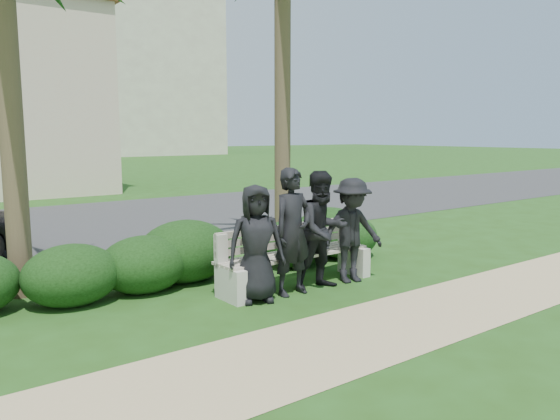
# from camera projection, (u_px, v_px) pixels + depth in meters

# --- Properties ---
(ground) EXTENTS (160.00, 160.00, 0.00)m
(ground) POSITION_uv_depth(u_px,v_px,m) (278.00, 295.00, 7.73)
(ground) COLOR #234614
(ground) RESTS_ON ground
(footpath) EXTENTS (30.00, 1.60, 0.01)m
(footpath) POSITION_uv_depth(u_px,v_px,m) (370.00, 331.00, 6.30)
(footpath) COLOR tan
(footpath) RESTS_ON ground
(asphalt_street) EXTENTS (160.00, 8.00, 0.01)m
(asphalt_street) POSITION_uv_depth(u_px,v_px,m) (95.00, 222.00, 14.09)
(asphalt_street) COLOR #2D2D30
(asphalt_street) RESTS_ON ground
(hotel_tower) EXTENTS (26.00, 18.00, 37.30)m
(hotel_tower) POSITION_uv_depth(u_px,v_px,m) (77.00, 28.00, 57.86)
(hotel_tower) COLOR beige
(hotel_tower) RESTS_ON ground
(park_bench) EXTENTS (2.54, 0.62, 0.88)m
(park_bench) POSITION_uv_depth(u_px,v_px,m) (296.00, 260.00, 8.15)
(park_bench) COLOR gray
(park_bench) RESTS_ON ground
(man_a) EXTENTS (0.91, 0.74, 1.60)m
(man_a) POSITION_uv_depth(u_px,v_px,m) (256.00, 243.00, 7.34)
(man_a) COLOR black
(man_a) RESTS_ON ground
(man_b) EXTENTS (0.68, 0.47, 1.80)m
(man_b) POSITION_uv_depth(u_px,v_px,m) (293.00, 232.00, 7.66)
(man_b) COLOR black
(man_b) RESTS_ON ground
(man_c) EXTENTS (0.89, 0.71, 1.74)m
(man_c) POSITION_uv_depth(u_px,v_px,m) (323.00, 230.00, 7.95)
(man_c) COLOR black
(man_c) RESTS_ON ground
(man_d) EXTENTS (1.14, 0.80, 1.61)m
(man_d) POSITION_uv_depth(u_px,v_px,m) (352.00, 230.00, 8.32)
(man_d) COLOR black
(man_d) RESTS_ON ground
(hedge_b) EXTENTS (1.29, 1.06, 0.84)m
(hedge_b) POSITION_uv_depth(u_px,v_px,m) (71.00, 273.00, 7.27)
(hedge_b) COLOR black
(hedge_b) RESTS_ON ground
(hedge_c) EXTENTS (1.50, 1.24, 0.98)m
(hedge_c) POSITION_uv_depth(u_px,v_px,m) (186.00, 249.00, 8.45)
(hedge_c) COLOR black
(hedge_c) RESTS_ON ground
(hedge_d) EXTENTS (1.30, 1.08, 0.85)m
(hedge_d) POSITION_uv_depth(u_px,v_px,m) (295.00, 241.00, 9.41)
(hedge_d) COLOR black
(hedge_d) RESTS_ON ground
(hedge_e) EXTENTS (1.25, 1.04, 0.82)m
(hedge_e) POSITION_uv_depth(u_px,v_px,m) (346.00, 236.00, 10.03)
(hedge_e) COLOR black
(hedge_e) RESTS_ON ground
(hedge_f) EXTENTS (1.40, 1.15, 0.91)m
(hedge_f) POSITION_uv_depth(u_px,v_px,m) (329.00, 230.00, 10.38)
(hedge_f) COLOR black
(hedge_f) RESTS_ON ground
(hedge_extra) EXTENTS (1.29, 1.06, 0.84)m
(hedge_extra) POSITION_uv_depth(u_px,v_px,m) (143.00, 263.00, 7.87)
(hedge_extra) COLOR black
(hedge_extra) RESTS_ON ground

